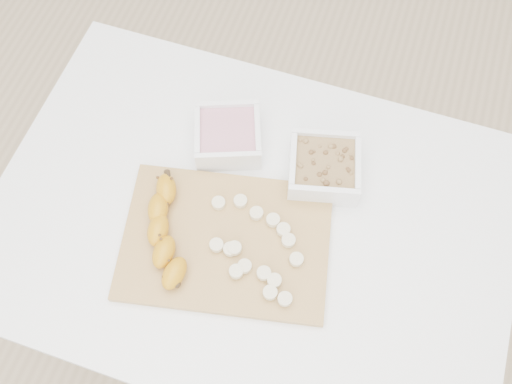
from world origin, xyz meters
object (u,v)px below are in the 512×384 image
(bowl_granola, at_px, (324,167))
(cutting_board, at_px, (226,241))
(table, at_px, (251,237))
(bowl_yogurt, at_px, (228,136))
(banana, at_px, (166,233))

(bowl_granola, xyz_separation_m, cutting_board, (-0.13, -0.19, -0.02))
(table, height_order, cutting_board, cutting_board)
(bowl_yogurt, xyz_separation_m, banana, (-0.04, -0.23, 0.00))
(banana, bearing_deg, table, 17.95)
(cutting_board, relative_size, banana, 1.74)
(table, height_order, bowl_granola, bowl_granola)
(bowl_yogurt, height_order, banana, bowl_yogurt)
(banana, bearing_deg, bowl_yogurt, 65.35)
(cutting_board, height_order, banana, banana)
(bowl_yogurt, bearing_deg, cutting_board, -71.56)
(bowl_yogurt, xyz_separation_m, bowl_granola, (0.20, -0.01, 0.00))
(table, relative_size, bowl_yogurt, 6.05)
(table, height_order, bowl_yogurt, bowl_yogurt)
(table, bearing_deg, bowl_yogurt, 124.01)
(bowl_yogurt, distance_m, cutting_board, 0.22)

